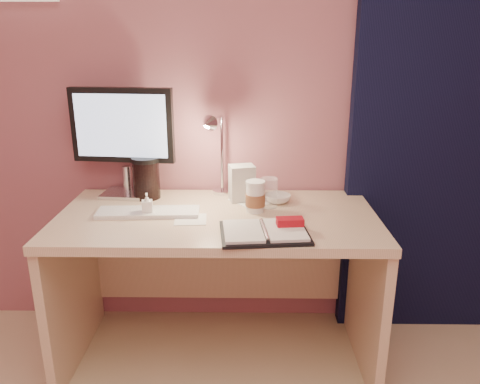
{
  "coord_description": "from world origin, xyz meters",
  "views": [
    {
      "loc": [
        0.13,
        -0.54,
        1.46
      ],
      "look_at": [
        0.1,
        1.33,
        0.85
      ],
      "focal_mm": 35.0,
      "sensor_mm": 36.0,
      "label": 1
    }
  ],
  "objects_px": {
    "keyboard": "(148,212)",
    "desk_lamp": "(228,147)",
    "monitor": "(123,133)",
    "coffee_cup": "(255,197)",
    "product_box": "(242,183)",
    "lotion_bottle": "(147,204)",
    "dark_jar": "(146,180)",
    "planner": "(267,231)",
    "desk": "(219,254)",
    "clear_cup": "(269,193)",
    "bowl": "(278,199)"
  },
  "relations": [
    {
      "from": "planner",
      "to": "product_box",
      "type": "xyz_separation_m",
      "value": [
        -0.1,
        0.41,
        0.07
      ]
    },
    {
      "from": "product_box",
      "to": "desk_lamp",
      "type": "xyz_separation_m",
      "value": [
        -0.06,
        0.01,
        0.17
      ]
    },
    {
      "from": "monitor",
      "to": "coffee_cup",
      "type": "height_order",
      "value": "monitor"
    },
    {
      "from": "clear_cup",
      "to": "dark_jar",
      "type": "height_order",
      "value": "dark_jar"
    },
    {
      "from": "keyboard",
      "to": "clear_cup",
      "type": "height_order",
      "value": "clear_cup"
    },
    {
      "from": "coffee_cup",
      "to": "product_box",
      "type": "distance_m",
      "value": 0.16
    },
    {
      "from": "keyboard",
      "to": "product_box",
      "type": "bearing_deg",
      "value": 22.53
    },
    {
      "from": "planner",
      "to": "clear_cup",
      "type": "bearing_deg",
      "value": 80.41
    },
    {
      "from": "keyboard",
      "to": "lotion_bottle",
      "type": "bearing_deg",
      "value": -94.25
    },
    {
      "from": "desk",
      "to": "dark_jar",
      "type": "xyz_separation_m",
      "value": [
        -0.35,
        0.15,
        0.32
      ]
    },
    {
      "from": "bowl",
      "to": "desk_lamp",
      "type": "height_order",
      "value": "desk_lamp"
    },
    {
      "from": "clear_cup",
      "to": "dark_jar",
      "type": "distance_m",
      "value": 0.6
    },
    {
      "from": "monitor",
      "to": "desk",
      "type": "bearing_deg",
      "value": -16.33
    },
    {
      "from": "coffee_cup",
      "to": "bowl",
      "type": "distance_m",
      "value": 0.17
    },
    {
      "from": "lotion_bottle",
      "to": "desk",
      "type": "bearing_deg",
      "value": 16.45
    },
    {
      "from": "monitor",
      "to": "coffee_cup",
      "type": "distance_m",
      "value": 0.7
    },
    {
      "from": "desk_lamp",
      "to": "product_box",
      "type": "bearing_deg",
      "value": 8.23
    },
    {
      "from": "keyboard",
      "to": "desk_lamp",
      "type": "relative_size",
      "value": 1.08
    },
    {
      "from": "planner",
      "to": "coffee_cup",
      "type": "relative_size",
      "value": 2.59
    },
    {
      "from": "desk",
      "to": "product_box",
      "type": "xyz_separation_m",
      "value": [
        0.11,
        0.12,
        0.31
      ]
    },
    {
      "from": "planner",
      "to": "lotion_bottle",
      "type": "relative_size",
      "value": 3.65
    },
    {
      "from": "planner",
      "to": "keyboard",
      "type": "bearing_deg",
      "value": 151.51
    },
    {
      "from": "keyboard",
      "to": "product_box",
      "type": "xyz_separation_m",
      "value": [
        0.41,
        0.19,
        0.08
      ]
    },
    {
      "from": "keyboard",
      "to": "lotion_bottle",
      "type": "distance_m",
      "value": 0.04
    },
    {
      "from": "keyboard",
      "to": "dark_jar",
      "type": "bearing_deg",
      "value": 99.85
    },
    {
      "from": "coffee_cup",
      "to": "product_box",
      "type": "height_order",
      "value": "product_box"
    },
    {
      "from": "coffee_cup",
      "to": "dark_jar",
      "type": "relative_size",
      "value": 0.78
    },
    {
      "from": "keyboard",
      "to": "bowl",
      "type": "relative_size",
      "value": 3.65
    },
    {
      "from": "keyboard",
      "to": "clear_cup",
      "type": "distance_m",
      "value": 0.55
    },
    {
      "from": "bowl",
      "to": "clear_cup",
      "type": "bearing_deg",
      "value": -125.08
    },
    {
      "from": "product_box",
      "to": "lotion_bottle",
      "type": "bearing_deg",
      "value": -166.52
    },
    {
      "from": "planner",
      "to": "lotion_bottle",
      "type": "xyz_separation_m",
      "value": [
        -0.51,
        0.2,
        0.04
      ]
    },
    {
      "from": "bowl",
      "to": "dark_jar",
      "type": "height_order",
      "value": "dark_jar"
    },
    {
      "from": "keyboard",
      "to": "lotion_bottle",
      "type": "xyz_separation_m",
      "value": [
        -0.0,
        -0.01,
        0.04
      ]
    },
    {
      "from": "product_box",
      "to": "keyboard",
      "type": "bearing_deg",
      "value": -168.04
    },
    {
      "from": "monitor",
      "to": "planner",
      "type": "distance_m",
      "value": 0.87
    },
    {
      "from": "dark_jar",
      "to": "product_box",
      "type": "bearing_deg",
      "value": -3.97
    },
    {
      "from": "product_box",
      "to": "desk_lamp",
      "type": "distance_m",
      "value": 0.18
    },
    {
      "from": "planner",
      "to": "clear_cup",
      "type": "height_order",
      "value": "clear_cup"
    },
    {
      "from": "product_box",
      "to": "desk_lamp",
      "type": "relative_size",
      "value": 0.42
    },
    {
      "from": "desk",
      "to": "planner",
      "type": "bearing_deg",
      "value": -54.47
    },
    {
      "from": "lotion_bottle",
      "to": "keyboard",
      "type": "bearing_deg",
      "value": 88.51
    },
    {
      "from": "coffee_cup",
      "to": "bowl",
      "type": "relative_size",
      "value": 1.16
    },
    {
      "from": "product_box",
      "to": "desk",
      "type": "bearing_deg",
      "value": -145.62
    },
    {
      "from": "product_box",
      "to": "planner",
      "type": "bearing_deg",
      "value": -89.4
    },
    {
      "from": "bowl",
      "to": "product_box",
      "type": "bearing_deg",
      "value": 170.57
    },
    {
      "from": "clear_cup",
      "to": "keyboard",
      "type": "bearing_deg",
      "value": -169.25
    },
    {
      "from": "clear_cup",
      "to": "desk",
      "type": "bearing_deg",
      "value": -173.69
    },
    {
      "from": "clear_cup",
      "to": "desk_lamp",
      "type": "xyz_separation_m",
      "value": [
        -0.19,
        0.1,
        0.19
      ]
    },
    {
      "from": "desk",
      "to": "product_box",
      "type": "distance_m",
      "value": 0.35
    }
  ]
}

